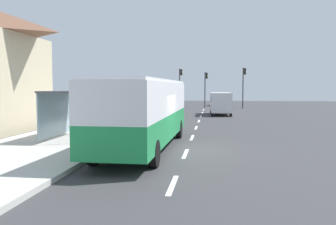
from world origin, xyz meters
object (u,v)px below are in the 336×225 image
at_px(recycling_bin_blue, 114,126).
at_px(traffic_light_far_side, 180,82).
at_px(bus, 145,109).
at_px(recycling_bin_yellow, 111,127).
at_px(traffic_light_near_side, 244,82).
at_px(bus_shelter, 64,102).
at_px(sedan_near, 219,101).
at_px(traffic_light_median, 206,84).
at_px(white_van, 221,102).

relative_size(recycling_bin_blue, traffic_light_far_side, 0.18).
height_order(bus, recycling_bin_yellow, bus).
bearing_deg(recycling_bin_yellow, traffic_light_near_side, 72.04).
bearing_deg(traffic_light_far_side, bus_shelter, -95.95).
distance_m(recycling_bin_blue, traffic_light_near_side, 30.91).
relative_size(sedan_near, traffic_light_median, 0.90).
distance_m(bus, white_van, 21.59).
distance_m(bus, recycling_bin_blue, 4.56).
relative_size(bus, white_van, 2.10).
distance_m(white_van, traffic_light_far_side, 13.67).
xyz_separation_m(sedan_near, traffic_light_far_side, (-5.40, -6.35, 2.79)).
bearing_deg(white_van, bus, -100.44).
relative_size(recycling_bin_yellow, traffic_light_far_side, 0.18).
bearing_deg(recycling_bin_blue, white_van, 70.02).
relative_size(sedan_near, traffic_light_near_side, 0.81).
height_order(sedan_near, traffic_light_far_side, traffic_light_far_side).
bearing_deg(traffic_light_near_side, traffic_light_far_side, 174.69).
bearing_deg(traffic_light_near_side, traffic_light_median, 162.56).
bearing_deg(traffic_light_far_side, recycling_bin_yellow, -92.04).
distance_m(bus, recycling_bin_yellow, 4.02).
relative_size(white_van, sedan_near, 1.18).
relative_size(traffic_light_near_side, bus_shelter, 1.37).
distance_m(recycling_bin_yellow, recycling_bin_blue, 0.70).
bearing_deg(recycling_bin_blue, bus_shelter, -141.76).
xyz_separation_m(white_van, bus_shelter, (-8.61, -19.35, 0.75)).
relative_size(sedan_near, recycling_bin_yellow, 4.68).
xyz_separation_m(bus, recycling_bin_blue, (-2.49, 3.63, -1.19)).
bearing_deg(sedan_near, bus, -95.73).
relative_size(bus, traffic_light_near_side, 2.02).
bearing_deg(recycling_bin_blue, traffic_light_median, 81.51).
height_order(white_van, recycling_bin_blue, white_van).
xyz_separation_m(recycling_bin_blue, bus_shelter, (-2.21, -1.74, 1.44)).
distance_m(traffic_light_median, bus_shelter, 33.27).
relative_size(recycling_bin_yellow, bus_shelter, 0.24).
xyz_separation_m(sedan_near, recycling_bin_blue, (-6.50, -36.35, -0.14)).
xyz_separation_m(white_van, traffic_light_median, (-1.80, 13.20, 1.96)).
height_order(sedan_near, recycling_bin_yellow, sedan_near).
height_order(bus, bus_shelter, bus).
bearing_deg(traffic_light_far_side, sedan_near, 49.63).
height_order(bus, traffic_light_near_side, traffic_light_near_side).
height_order(traffic_light_far_side, bus_shelter, traffic_light_far_side).
bearing_deg(traffic_light_near_side, bus_shelter, -111.05).
relative_size(bus, traffic_light_far_side, 2.04).
relative_size(recycling_bin_blue, traffic_light_median, 0.19).
bearing_deg(traffic_light_median, sedan_near, 71.13).
distance_m(sedan_near, traffic_light_near_side, 8.33).
distance_m(white_van, traffic_light_median, 13.46).
bearing_deg(bus_shelter, bus, -21.83).
bearing_deg(bus_shelter, white_van, 66.00).
relative_size(bus, recycling_bin_blue, 11.64).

